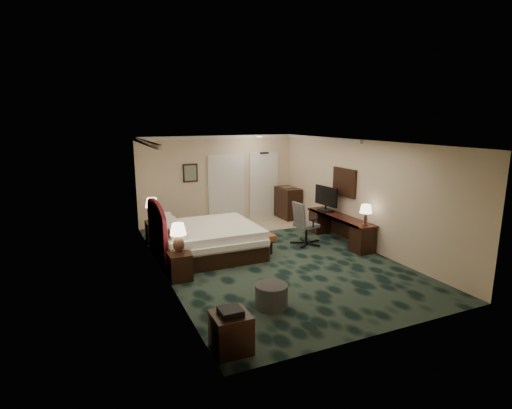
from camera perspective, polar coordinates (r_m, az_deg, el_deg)
name	(u,v)px	position (r m, az deg, el deg)	size (l,w,h in m)	color
floor	(271,257)	(9.50, 2.13, -7.57)	(5.00, 7.50, 0.00)	black
ceiling	(272,142)	(8.96, 2.26, 8.91)	(5.00, 7.50, 0.00)	silver
wall_back	(218,179)	(12.55, -5.40, 3.62)	(5.00, 0.00, 2.70)	beige
wall_front	(385,250)	(6.11, 18.00, -6.17)	(5.00, 0.00, 2.70)	beige
wall_left	(161,212)	(8.36, -13.38, -1.02)	(0.00, 7.50, 2.70)	beige
wall_right	(360,193)	(10.46, 14.58, 1.55)	(0.00, 7.50, 2.70)	beige
crown_molding	(272,144)	(8.96, 2.26, 8.59)	(5.00, 7.50, 0.10)	silver
tile_patch	(256,224)	(12.37, -0.05, -2.82)	(3.20, 1.70, 0.01)	#C1A58E
headboard	(157,230)	(9.48, -13.98, -3.54)	(0.12, 2.00, 1.40)	#510C17
entry_door	(264,185)	(13.14, 1.08, 2.73)	(1.02, 0.06, 2.18)	silver
closet_doors	(226,188)	(12.65, -4.24, 2.32)	(1.20, 0.06, 2.10)	silver
wall_art	(190,173)	(12.23, -9.37, 4.46)	(0.45, 0.06, 0.55)	#4D6A5C
wall_mirror	(344,182)	(10.87, 12.51, 3.12)	(0.05, 0.95, 0.75)	white
bed	(208,240)	(9.65, -6.81, -5.10)	(2.25, 2.09, 0.71)	white
nightstand_near	(180,266)	(8.35, -10.86, -8.63)	(0.44, 0.50, 0.55)	black
nightstand_far	(155,232)	(10.94, -14.24, -3.77)	(0.44, 0.50, 0.55)	black
lamp_near	(178,238)	(8.18, -11.02, -4.77)	(0.33, 0.33, 0.62)	#321D13
lamp_far	(152,210)	(10.77, -14.59, -0.77)	(0.34, 0.34, 0.64)	#321D13
bed_bench	(254,239)	(10.09, -0.28, -4.95)	(0.48, 1.40, 0.47)	brown
ottoman	(271,296)	(7.10, 2.21, -12.90)	(0.57, 0.57, 0.41)	#303034
side_table	(231,332)	(5.88, -3.62, -17.74)	(0.52, 0.52, 0.56)	black
desk	(339,229)	(10.82, 11.83, -3.42)	(0.52, 2.41, 0.69)	black
tv	(326,199)	(11.17, 9.97, 0.81)	(0.08, 0.89, 0.70)	black
desk_lamp	(366,215)	(9.93, 15.39, -1.42)	(0.29, 0.29, 0.51)	#321D13
desk_chair	(307,223)	(10.37, 7.23, -2.67)	(0.66, 0.62, 1.14)	#575758
minibar	(288,203)	(13.07, 4.56, 0.21)	(0.53, 0.96, 1.01)	black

